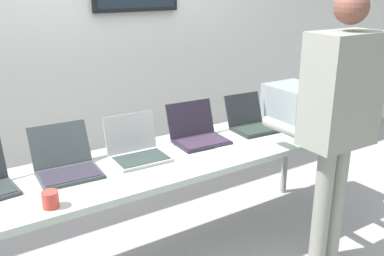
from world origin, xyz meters
name	(u,v)px	position (x,y,z in m)	size (l,w,h in m)	color
ground	(174,255)	(0.00, 0.00, -0.02)	(8.00, 8.00, 0.04)	#A19BA1
back_wall	(101,53)	(0.01, 1.13, 1.23)	(8.00, 0.11, 2.44)	silver
workbench	(173,162)	(0.00, 0.00, 0.68)	(2.75, 0.70, 0.73)	#A3B1A6
equipment_box	(294,104)	(1.15, 0.08, 0.87)	(0.36, 0.40, 0.29)	gray
laptop_station_1	(66,163)	(-0.65, 0.11, 0.79)	(0.36, 0.39, 0.25)	#373D40
laptop_station_2	(137,149)	(-0.21, 0.08, 0.79)	(0.35, 0.31, 0.26)	#B2AFB4
laptop_station_3	(197,133)	(0.27, 0.13, 0.79)	(0.37, 0.35, 0.25)	#251E2D
laptop_station_4	(251,122)	(0.75, 0.12, 0.79)	(0.33, 0.34, 0.24)	#23262A
person	(338,110)	(0.78, -0.62, 1.06)	(0.45, 0.59, 1.74)	gray
coffee_mug	(50,200)	(-0.84, -0.25, 0.77)	(0.08, 0.08, 0.08)	#CD3B32
paper_sheet	(238,150)	(0.40, -0.17, 0.73)	(0.21, 0.30, 0.00)	white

